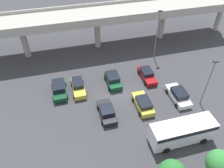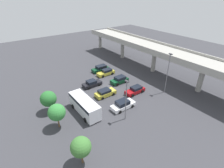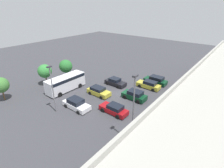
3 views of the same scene
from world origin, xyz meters
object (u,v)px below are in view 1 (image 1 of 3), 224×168
Objects in this scene: parked_car_1 at (78,86)px; tree_front_centre at (220,164)px; parked_car_6 at (178,95)px; lamp_post_mid_lot at (209,80)px; parked_car_5 at (147,75)px; parked_car_3 at (113,80)px; shuttle_bus at (182,131)px; parked_car_2 at (107,112)px; lamp_post_near_aisle at (157,32)px; parked_car_0 at (59,89)px; parked_car_4 at (143,104)px.

parked_car_1 is 21.26m from tree_front_centre.
tree_front_centre is (-2.19, -11.83, 2.24)m from parked_car_6.
parked_car_6 is at bearing 147.89° from lamp_post_mid_lot.
parked_car_5 is (11.29, -0.06, -0.02)m from parked_car_1.
shuttle_bus reaches higher than parked_car_3.
parked_car_2 is 1.03× the size of parked_car_3.
shuttle_bus is (7.80, -6.15, 1.01)m from parked_car_2.
lamp_post_near_aisle is (3.57, 5.50, 4.44)m from parked_car_5.
shuttle_bus is at bearing 154.43° from parked_car_6.
parked_car_0 is 0.53× the size of lamp_post_near_aisle.
tree_front_centre reaches higher than parked_car_2.
tree_front_centre reaches higher than parked_car_0.
parked_car_5 is 12.25m from shuttle_bus.
parked_car_6 is (2.66, -5.69, 0.05)m from parked_car_5.
shuttle_bus is at bearing -2.16° from parked_car_5.
parked_car_5 is 7.92m from lamp_post_near_aisle.
shuttle_bus is at bearing 99.90° from tree_front_centre.
lamp_post_mid_lot reaches higher than parked_car_6.
parked_car_6 is at bearing 55.06° from parked_car_3.
parked_car_3 is at bearing -150.15° from lamp_post_near_aisle.
parked_car_4 is at bearing 106.47° from tree_front_centre.
lamp_post_near_aisle is (9.29, 5.33, 4.36)m from parked_car_3.
parked_car_5 is at bearing 89.20° from parked_car_0.
parked_car_3 is at bearing -66.97° from shuttle_bus.
parked_car_2 is 6.73m from parked_car_3.
parked_car_4 is 0.57× the size of shuttle_bus.
parked_car_4 is at bearing 92.42° from parked_car_6.
tree_front_centre is at bearing 19.28° from parked_car_3.
parked_car_2 is 0.99× the size of parked_car_4.
tree_front_centre reaches higher than parked_car_3.
parked_car_6 is (10.92, 0.37, 0.07)m from parked_car_2.
parked_car_5 is at bearing 91.53° from tree_front_centre.
parked_car_1 is 1.08× the size of tree_front_centre.
parked_car_0 is 8.61m from parked_car_2.
lamp_post_mid_lot is at bearing -95.58° from parked_car_2.
parked_car_0 is at bearing -90.21° from parked_car_3.
parked_car_3 is 10.22m from parked_car_6.
parked_car_2 is at bearing 174.42° from lamp_post_mid_lot.
parked_car_3 reaches higher than parked_car_1.
tree_front_centre reaches higher than parked_car_4.
shuttle_bus is at bearing 23.03° from parked_car_3.
lamp_post_near_aisle is at bearing -102.83° from shuttle_bus.
parked_car_3 is 13.47m from shuttle_bus.
parked_car_0 is 1.09× the size of parked_car_3.
tree_front_centre is (-4.91, -10.12, -1.48)m from lamp_post_mid_lot.
lamp_post_mid_lot is at bearing -122.11° from parked_car_6.
parked_car_0 is at bearing -92.78° from parked_car_1.
parked_car_5 is at bearing -26.55° from parked_car_4.
parked_car_2 is at bearing 43.37° from parked_car_0.
parked_car_3 is 11.57m from lamp_post_near_aisle.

